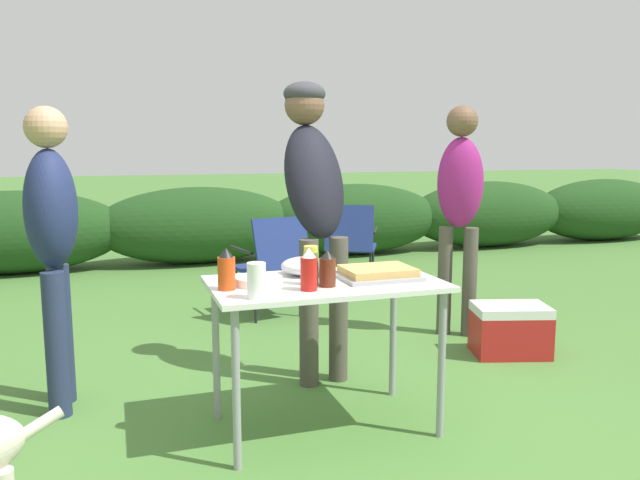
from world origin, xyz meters
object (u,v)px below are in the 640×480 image
Objects in this scene: standing_person_in_gray_fleece at (314,190)px; standing_person_with_beanie at (460,197)px; camp_chair_green_behind_table at (351,241)px; paper_cup_stack at (256,281)px; folding_table at (325,297)px; standing_person_in_olive_jacket at (52,232)px; bbq_sauce_bottle at (327,269)px; relish_jar at (311,266)px; hot_sauce_bottle at (226,270)px; food_tray at (378,273)px; camp_chair_near_hedge at (273,261)px; plate_stack at (259,281)px; cooler_box at (510,330)px; mixing_bowl at (305,266)px; ketchup_bottle at (309,270)px.

standing_person_in_gray_fleece is 1.05× the size of standing_person_with_beanie.
standing_person_with_beanie is 2.01× the size of camp_chair_green_behind_table.
camp_chair_green_behind_table is (1.64, 3.11, -0.35)m from paper_cup_stack.
standing_person_with_beanie reaches higher than folding_table.
standing_person_in_olive_jacket is 1.90× the size of camp_chair_green_behind_table.
relish_jar is (-0.06, 0.06, 0.01)m from bbq_sauce_bottle.
standing_person_in_olive_jacket is at bearing 138.29° from hot_sauce_bottle.
camp_chair_near_hedge reaches higher than food_tray.
camp_chair_near_hedge is (0.64, 2.29, -0.35)m from paper_cup_stack.
plate_stack is at bearing 17.71° from hot_sauce_bottle.
folding_table is at bearing -86.59° from camp_chair_green_behind_table.
folding_table is at bearing -111.20° from standing_person_in_gray_fleece.
folding_table is at bearing 39.30° from cooler_box.
mixing_bowl is 0.29m from bbq_sauce_bottle.
relish_jar is at bearing 67.98° from ketchup_bottle.
food_tray is 0.75m from hot_sauce_bottle.
mixing_bowl is at bearing -88.77° from camp_chair_green_behind_table.
mixing_bowl is at bearing -120.06° from standing_person_in_gray_fleece.
relish_jar is 1.37m from standing_person_in_olive_jacket.
relish_jar is 0.22× the size of camp_chair_green_behind_table.
standing_person_in_gray_fleece reaches higher than camp_chair_green_behind_table.
standing_person_in_gray_fleece reaches higher than cooler_box.
bbq_sauce_bottle reaches higher than paper_cup_stack.
ketchup_bottle is 0.23× the size of camp_chair_near_hedge.
standing_person_in_gray_fleece is at bearing 97.60° from food_tray.
cooler_box is (1.55, 0.76, -0.65)m from bbq_sauce_bottle.
standing_person_in_gray_fleece is at bearing 76.40° from folding_table.
camp_chair_green_behind_table is at bearing 65.53° from ketchup_bottle.
food_tray is at bearing -3.60° from plate_stack.
standing_person_with_beanie is (1.16, 1.18, 0.26)m from food_tray.
plate_stack is 0.13× the size of standing_person_with_beanie.
standing_person_in_gray_fleece is 1.43m from standing_person_in_olive_jacket.
bbq_sauce_bottle is 1.45m from standing_person_in_olive_jacket.
ketchup_bottle is (-0.09, -0.34, 0.05)m from mixing_bowl.
paper_cup_stack is 0.22m from hot_sauce_bottle.
paper_cup_stack is 2.30m from standing_person_with_beanie.
food_tray is 1.56× the size of mixing_bowl.
relish_jar reaches higher than cooler_box.
cooler_box is at bearing -59.75° from camp_chair_near_hedge.
folding_table is at bearing -75.33° from mixing_bowl.
relish_jar is at bearing -116.48° from standing_person_in_gray_fleece.
standing_person_in_olive_jacket reaches higher than folding_table.
plate_stack is at bearing 136.72° from ketchup_bottle.
ketchup_bottle is (-0.13, -0.16, 0.17)m from folding_table.
folding_table is 2.90× the size of food_tray.
plate_stack reaches higher than folding_table.
mixing_bowl is at bearing -108.69° from standing_person_in_olive_jacket.
hot_sauce_bottle is at bearing -176.27° from folding_table.
hot_sauce_bottle is 0.12× the size of standing_person_in_olive_jacket.
mixing_bowl is 1.44× the size of bbq_sauce_bottle.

